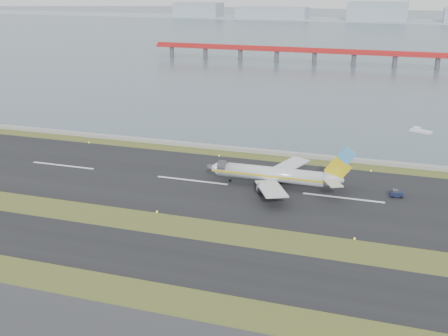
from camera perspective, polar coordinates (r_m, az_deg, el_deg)
The scene contains 10 objects.
ground at distance 125.21m, azimuth -8.26°, elevation -5.82°, with size 1000.00×1000.00×0.00m, color #3B4B1A.
taxiway_strip at distance 115.70m, azimuth -10.89°, elevation -8.13°, with size 1000.00×18.00×0.10m, color black.
runway_strip at distance 150.49m, azimuth -3.26°, elevation -1.28°, with size 1000.00×45.00×0.10m, color black.
seawall at distance 177.13m, azimuth 0.26°, elevation 2.05°, with size 1000.00×2.50×1.00m, color gray.
bay_water at distance 566.06m, azimuth 13.16°, elevation 13.24°, with size 1400.00×800.00×1.30m, color #495968.
red_pier at distance 355.55m, azimuth 13.09°, elevation 11.28°, with size 260.00×5.00×10.20m.
far_shoreline at distance 723.74m, azimuth 15.59°, elevation 14.69°, with size 1400.00×80.00×60.50m.
airliner at distance 145.15m, azimuth 5.33°, elevation -0.68°, with size 38.52×32.89×12.80m.
pushback_tug at distance 145.31m, azimuth 17.09°, elevation -2.51°, with size 3.35×2.32×1.97m.
workboat_near at distance 208.37m, azimuth 19.32°, elevation 3.59°, with size 7.81×5.10×1.82m.
Camera 1 is at (52.04, -101.25, 52.15)m, focal length 45.00 mm.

